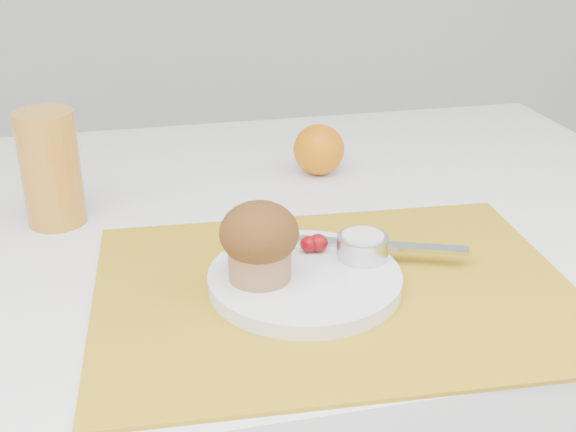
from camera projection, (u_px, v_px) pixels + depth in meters
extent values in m
cube|color=#C0911A|center=(335.00, 289.00, 0.76)|extent=(0.52, 0.39, 0.00)
cylinder|color=white|center=(305.00, 279.00, 0.76)|extent=(0.21, 0.21, 0.02)
cylinder|color=silver|center=(363.00, 247.00, 0.78)|extent=(0.06, 0.06, 0.02)
cylinder|color=silver|center=(363.00, 237.00, 0.78)|extent=(0.05, 0.05, 0.01)
ellipsoid|color=#5B0204|center=(309.00, 244.00, 0.79)|extent=(0.02, 0.02, 0.02)
ellipsoid|color=#5A0205|center=(318.00, 243.00, 0.80)|extent=(0.02, 0.02, 0.02)
cube|color=#B6B8BF|center=(379.00, 245.00, 0.81)|extent=(0.19, 0.09, 0.00)
sphere|color=orange|center=(319.00, 150.00, 1.05)|extent=(0.07, 0.07, 0.07)
cylinder|color=orange|center=(51.00, 168.00, 0.89)|extent=(0.07, 0.07, 0.15)
cylinder|color=#A77D51|center=(260.00, 263.00, 0.74)|extent=(0.08, 0.08, 0.03)
ellipsoid|color=#391E0A|center=(259.00, 233.00, 0.72)|extent=(0.08, 0.08, 0.06)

